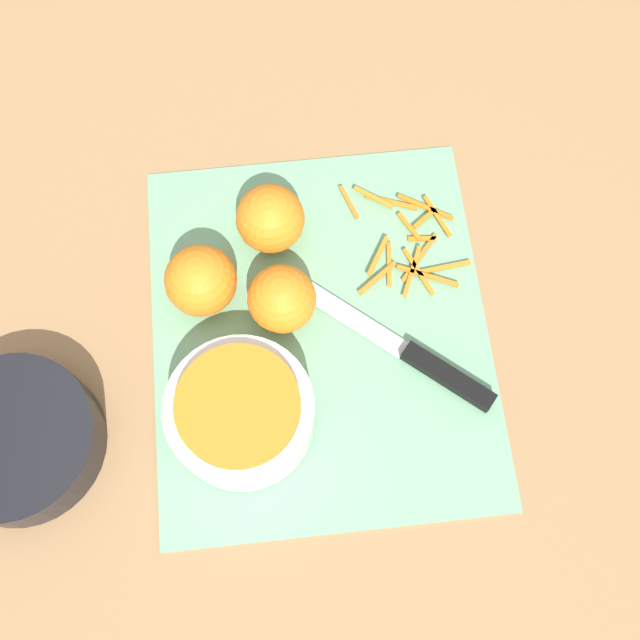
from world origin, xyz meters
The scene contains 9 objects.
ground_plane centered at (0.00, 0.00, 0.00)m, with size 4.00×4.00×0.00m, color #9E754C.
cutting_board centered at (0.00, 0.00, 0.00)m, with size 0.45×0.38×0.01m.
bowl_speckled centered at (-0.09, 0.09, 0.04)m, with size 0.16×0.16×0.07m.
bowl_dark centered at (-0.10, 0.33, 0.03)m, with size 0.17×0.17×0.06m.
knife centered at (-0.06, -0.11, 0.01)m, with size 0.17×0.20×0.02m.
orange_left centered at (0.12, 0.04, 0.05)m, with size 0.08×0.08×0.08m.
orange_right centered at (0.06, 0.13, 0.05)m, with size 0.08×0.08×0.08m.
orange_back centered at (0.03, 0.04, 0.04)m, with size 0.08×0.08×0.08m.
peel_pile centered at (0.09, -0.11, 0.01)m, with size 0.15×0.14×0.01m.
Camera 1 is at (-0.28, 0.03, 0.80)m, focal length 42.00 mm.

